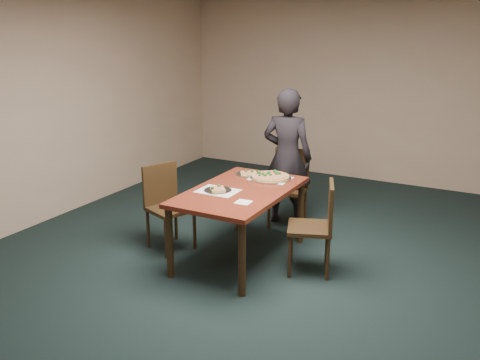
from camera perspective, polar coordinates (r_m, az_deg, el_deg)
The scene contains 13 objects.
ground at distance 5.10m, azimuth 0.95°, elevation -11.14°, with size 8.00×8.00×0.00m, color black.
room_shell at distance 4.56m, azimuth 1.05°, elevation 8.60°, with size 8.00×8.00×8.00m.
dining_table at distance 5.40m, azimuth 0.00°, elevation -1.95°, with size 0.90×1.50×0.75m.
chair_far at distance 6.44m, azimuth 5.31°, elevation -0.27°, with size 0.49×0.49×0.91m.
chair_left at distance 5.80m, azimuth -7.88°, elevation -2.28°, with size 0.55×0.55×0.91m.
chair_right at distance 5.22m, azimuth 8.33°, elevation -4.47°, with size 0.54×0.54×0.91m.
diner at distance 6.38m, azimuth 5.05°, elevation 2.43°, with size 0.60×0.39×1.65m, color black.
placemat_main at distance 5.75m, azimuth 3.28°, elevation 0.16°, with size 0.42×0.32×0.00m, color white.
placemat_near at distance 5.32m, azimuth -2.38°, elevation -1.17°, with size 0.40×0.30×0.00m, color white.
pizza_pan at distance 5.75m, azimuth 3.27°, elevation 0.38°, with size 0.44×0.44×0.07m.
slice_plate_near at distance 5.32m, azimuth -2.39°, elevation -1.04°, with size 0.28×0.28×0.06m.
slice_plate_far at distance 5.89m, azimuth 0.92°, elevation 0.70°, with size 0.28×0.28×0.06m.
napkin at distance 4.98m, azimuth 0.36°, elevation -2.39°, with size 0.14×0.14×0.01m, color white.
Camera 1 is at (2.06, -4.02, 2.37)m, focal length 40.00 mm.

